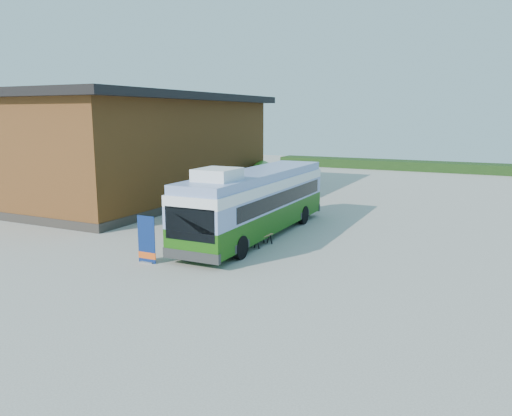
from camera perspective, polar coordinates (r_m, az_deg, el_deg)
The scene contains 10 objects.
ground at distance 23.14m, azimuth -5.67°, elevation -4.59°, with size 100.00×100.00×0.00m, color #BCB7AD.
barn at distance 36.63m, azimuth -11.63°, elevation 6.56°, with size 9.60×21.20×7.50m.
hedge at distance 57.37m, azimuth 22.14°, elevation 4.30°, with size 40.00×3.00×1.00m, color #264419.
bus at distance 24.98m, azimuth 0.02°, elevation 0.86°, with size 2.69×12.37×3.80m.
awning at distance 25.78m, azimuth -4.12°, elevation 3.29°, with size 2.58×4.20×0.51m.
banner at distance 21.08m, azimuth -12.39°, elevation -4.02°, with size 0.87×0.18×1.99m.
picnic_table at distance 23.57m, azimuth -0.34°, elevation -2.72°, with size 1.63×1.49×0.82m.
person_a at distance 32.36m, azimuth 5.46°, elevation 1.27°, with size 0.60×0.39×1.64m, color #999999.
person_b at distance 36.17m, azimuth -3.21°, elevation 2.57°, with size 0.97×0.75×1.99m, color #999999.
slurry_tanker at distance 40.92m, azimuth 0.51°, elevation 3.90°, with size 3.13×5.60×2.18m.
Camera 1 is at (11.78, -18.97, 6.06)m, focal length 35.00 mm.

